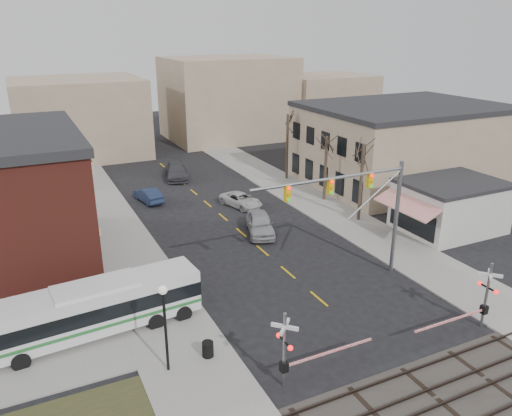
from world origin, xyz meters
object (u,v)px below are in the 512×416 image
at_px(car_a, 260,224).
at_px(car_c, 241,200).
at_px(street_lamp, 164,311).
at_px(trash_bin, 208,349).
at_px(rr_crossing_west, 292,349).
at_px(traffic_signal_mast, 362,199).
at_px(car_d, 177,171).
at_px(car_b, 148,195).
at_px(pedestrian_far, 133,287).
at_px(rr_crossing_east, 481,298).
at_px(pedestrian_near, 187,296).
at_px(transit_bus, 98,307).

xyz_separation_m(car_a, car_c, (1.31, 6.78, -0.22)).
relative_size(street_lamp, trash_bin, 5.69).
bearing_deg(rr_crossing_west, traffic_signal_mast, 38.22).
xyz_separation_m(rr_crossing_west, car_d, (5.47, 35.95, -1.15)).
xyz_separation_m(street_lamp, car_a, (11.94, 13.91, -2.59)).
distance_m(street_lamp, car_b, 26.63).
height_order(trash_bin, car_a, car_a).
height_order(car_b, pedestrian_far, pedestrian_far).
height_order(traffic_signal_mast, car_c, traffic_signal_mast).
height_order(rr_crossing_east, car_c, rr_crossing_east).
relative_size(rr_crossing_west, car_b, 1.33).
xyz_separation_m(pedestrian_near, pedestrian_far, (-2.66, 2.54, 0.01)).
bearing_deg(trash_bin, car_c, 61.64).
height_order(trash_bin, car_d, car_d).
xyz_separation_m(rr_crossing_east, trash_bin, (-14.75, 4.08, -1.44)).
height_order(rr_crossing_east, pedestrian_far, rr_crossing_east).
bearing_deg(street_lamp, transit_bus, 116.71).
bearing_deg(car_d, rr_crossing_east, -66.18).
distance_m(car_b, pedestrian_near, 20.99).
bearing_deg(car_b, trash_bin, 71.79).
bearing_deg(car_a, pedestrian_far, -133.41).
distance_m(traffic_signal_mast, car_c, 17.71).
height_order(transit_bus, trash_bin, transit_bus).
distance_m(rr_crossing_west, pedestrian_near, 8.92).
bearing_deg(trash_bin, transit_bus, 134.39).
xyz_separation_m(street_lamp, car_b, (5.59, 25.89, -2.75)).
bearing_deg(rr_crossing_east, street_lamp, 166.96).
bearing_deg(pedestrian_near, trash_bin, 153.94).
relative_size(car_b, car_c, 0.92).
bearing_deg(pedestrian_far, trash_bin, -122.50).
relative_size(trash_bin, car_b, 0.20).
relative_size(car_b, pedestrian_near, 2.60).
relative_size(transit_bus, street_lamp, 2.44).
xyz_separation_m(traffic_signal_mast, car_b, (-8.64, 22.11, -5.10)).
height_order(traffic_signal_mast, car_d, traffic_signal_mast).
bearing_deg(pedestrian_far, street_lamp, -138.67).
distance_m(traffic_signal_mast, car_b, 24.28).
bearing_deg(rr_crossing_east, car_c, 98.49).
xyz_separation_m(rr_crossing_east, car_c, (-3.67, 24.61, -1.33)).
bearing_deg(traffic_signal_mast, rr_crossing_east, -70.79).
height_order(rr_crossing_east, car_d, rr_crossing_east).
relative_size(rr_crossing_west, car_c, 1.22).
distance_m(traffic_signal_mast, pedestrian_near, 12.60).
xyz_separation_m(car_b, car_d, (4.96, 6.64, 0.13)).
distance_m(traffic_signal_mast, car_a, 11.50).
height_order(car_b, pedestrian_near, pedestrian_near).
bearing_deg(pedestrian_far, pedestrian_near, -92.14).
bearing_deg(car_c, car_d, 85.84).
relative_size(street_lamp, car_d, 0.83).
distance_m(transit_bus, pedestrian_near, 5.20).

